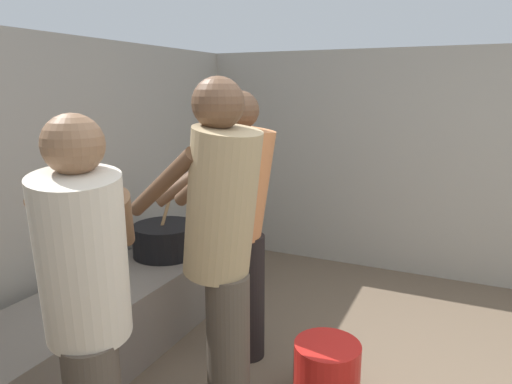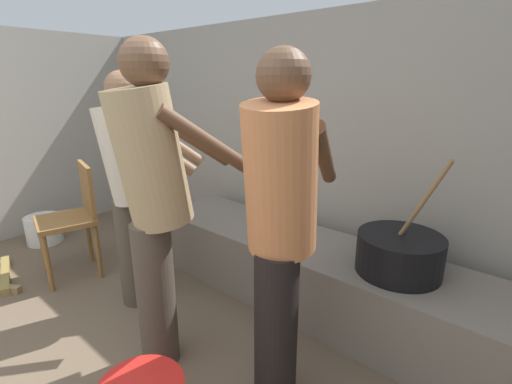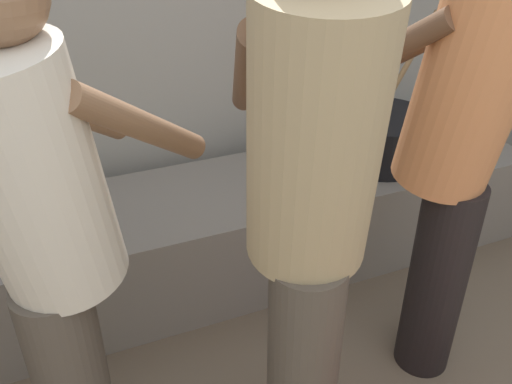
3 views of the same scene
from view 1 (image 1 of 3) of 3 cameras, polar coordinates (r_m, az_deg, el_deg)
name	(u,v)px [view 1 (image 1 of 3)]	position (r m, az deg, el deg)	size (l,w,h in m)	color
block_enclosure_right	(495,169)	(4.25, 27.34, 2.55)	(0.20, 5.46, 1.94)	#9E998E
hearth_ledge	(114,317)	(3.11, -17.11, -14.55)	(2.51, 0.60, 0.45)	slate
cooking_pot_main	(166,239)	(3.38, -11.07, -5.75)	(0.46, 0.46, 0.67)	black
cook_in_orange_shirt	(242,212)	(2.68, -1.75, -2.43)	(0.54, 0.74, 1.61)	black
cook_in_cream_shirt	(87,303)	(1.78, -20.14, -12.76)	(0.70, 0.66, 1.54)	#4C4238
cook_in_tan_shirt	(221,241)	(2.05, -4.28, -6.04)	(0.52, 0.75, 1.67)	#4C4238
bucket_red_plastic	(327,374)	(2.60, 8.70, -21.25)	(0.34, 0.34, 0.34)	red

